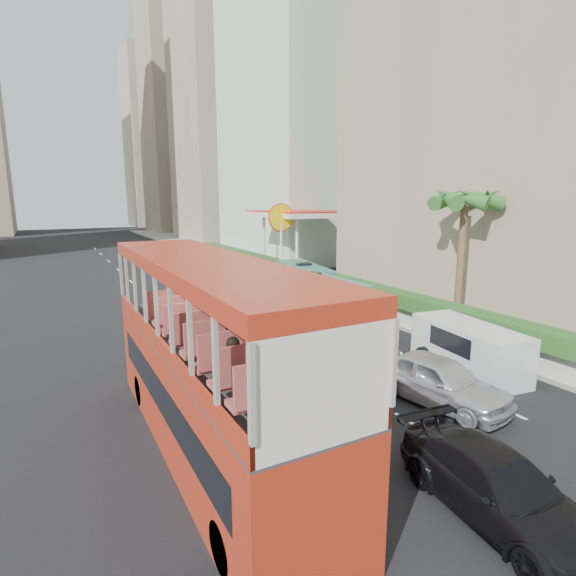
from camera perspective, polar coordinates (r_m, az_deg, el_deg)
ground_plane at (r=15.59m, az=12.31°, el=-13.68°), size 200.00×200.00×0.00m
double_decker_bus at (r=11.80m, az=-10.08°, el=-8.60°), size 2.50×11.00×5.06m
car_silver_lane_a at (r=18.93m, az=-4.03°, el=-8.86°), size 1.72×4.03×1.29m
car_silver_lane_b at (r=15.78m, az=18.35°, el=-13.69°), size 2.65×4.90×1.58m
car_black at (r=11.37m, az=24.72°, el=-24.78°), size 2.40×4.91×1.38m
van_asset at (r=31.58m, az=-8.60°, el=-0.74°), size 2.72×5.22×1.41m
minibus_near at (r=21.07m, az=2.56°, el=-2.49°), size 2.47×6.82×2.99m
minibus_far at (r=27.66m, az=2.00°, el=0.33°), size 2.87×5.91×2.51m
panel_van_near at (r=18.54m, az=21.91°, el=-7.11°), size 2.44×4.79×1.83m
panel_van_far at (r=36.19m, az=-6.38°, el=2.37°), size 2.47×4.92×1.89m
sidewalk at (r=40.57m, az=-1.14°, el=2.17°), size 6.00×120.00×0.18m
kerb_wall at (r=29.70m, az=3.84°, el=-0.07°), size 0.30×44.00×1.00m
hedge at (r=29.54m, az=3.86°, el=1.55°), size 1.10×44.00×0.70m
palm_tree at (r=22.78m, az=21.05°, el=2.63°), size 0.36×0.36×6.40m
shell_station at (r=38.97m, az=1.52°, el=5.74°), size 6.50×8.00×5.50m
tower_mid at (r=76.13m, az=-7.23°, el=25.25°), size 16.00×16.00×50.00m
tower_far_a at (r=97.51m, az=-13.26°, el=20.14°), size 14.00×14.00×44.00m
tower_far_b at (r=118.35m, az=-16.20°, el=17.40°), size 14.00×14.00×40.00m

